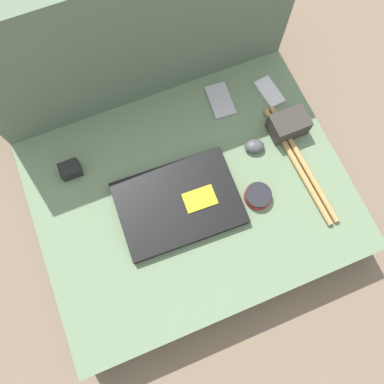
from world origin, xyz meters
TOP-DOWN VIEW (x-y plane):
  - ground_plane at (0.00, 0.00)m, footprint 8.00×8.00m
  - couch_seat at (0.00, 0.00)m, footprint 0.90×0.70m
  - couch_backrest at (0.00, 0.45)m, footprint 0.90×0.20m
  - laptop at (-0.05, -0.01)m, footprint 0.35×0.25m
  - computer_mouse at (0.23, 0.06)m, footprint 0.07×0.06m
  - speaker_puck at (0.17, -0.08)m, footprint 0.08×0.08m
  - phone_silver at (0.20, 0.25)m, footprint 0.08×0.12m
  - phone_black at (0.35, 0.22)m, footprint 0.06×0.11m
  - camera_pouch at (0.34, 0.08)m, footprint 0.11×0.08m
  - charger_brick at (-0.30, 0.20)m, footprint 0.06×0.05m
  - drumstick_pair at (0.33, -0.03)m, footprint 0.05×0.40m

SIDE VIEW (x-z plane):
  - ground_plane at x=0.00m, z-range 0.00..0.00m
  - couch_seat at x=0.00m, z-range 0.00..0.14m
  - phone_black at x=0.35m, z-range 0.14..0.15m
  - phone_silver at x=0.20m, z-range 0.14..0.15m
  - drumstick_pair at x=0.33m, z-range 0.14..0.16m
  - laptop at x=-0.05m, z-range 0.14..0.17m
  - speaker_puck at x=0.17m, z-range 0.14..0.17m
  - computer_mouse at x=0.23m, z-range 0.14..0.17m
  - charger_brick at x=-0.30m, z-range 0.14..0.18m
  - camera_pouch at x=0.34m, z-range 0.14..0.21m
  - couch_backrest at x=0.00m, z-range 0.00..0.58m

